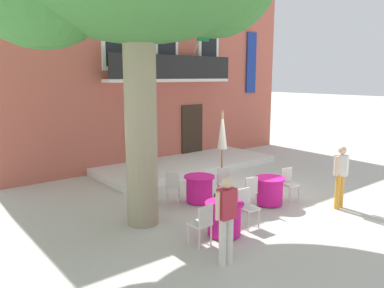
{
  "coord_description": "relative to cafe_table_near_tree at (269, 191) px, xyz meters",
  "views": [
    {
      "loc": [
        -8.2,
        -7.68,
        3.51
      ],
      "look_at": [
        -0.5,
        1.95,
        1.3
      ],
      "focal_mm": 35.61,
      "sensor_mm": 36.0,
      "label": 1
    }
  ],
  "objects": [
    {
      "name": "building_facade",
      "position": [
        0.84,
        8.11,
        3.36
      ],
      "size": [
        13.0,
        5.09,
        7.5
      ],
      "color": "#BC5B4C",
      "rests_on": "ground"
    },
    {
      "name": "cafe_chair_near_tree_1",
      "position": [
        -0.75,
        0.07,
        0.14
      ],
      "size": [
        0.47,
        0.47,
        0.91
      ],
      "color": "silver",
      "rests_on": "ground"
    },
    {
      "name": "ground_plane",
      "position": [
        0.23,
        1.13,
        -0.39
      ],
      "size": [
        120.0,
        120.0,
        0.0
      ],
      "primitive_type": "plane",
      "color": "beige"
    },
    {
      "name": "cafe_table_middle",
      "position": [
        -1.39,
        1.35,
        0.0
      ],
      "size": [
        0.86,
        0.86,
        0.76
      ],
      "color": "#DB1984",
      "rests_on": "ground"
    },
    {
      "name": "cafe_umbrella",
      "position": [
        -0.59,
        1.29,
        1.27
      ],
      "size": [
        0.44,
        0.44,
        2.55
      ],
      "color": "#997A56",
      "rests_on": "ground"
    },
    {
      "name": "cafe_table_front",
      "position": [
        -2.41,
        -0.74,
        0.0
      ],
      "size": [
        0.86,
        0.86,
        0.76
      ],
      "color": "#DB1984",
      "rests_on": "ground"
    },
    {
      "name": "pedestrian_near_entrance",
      "position": [
        -3.3,
        -1.73,
        0.57
      ],
      "size": [
        0.53,
        0.23,
        1.71
      ],
      "color": "silver",
      "rests_on": "ground"
    },
    {
      "name": "cafe_table_near_tree",
      "position": [
        0.0,
        0.0,
        0.0
      ],
      "size": [
        0.86,
        0.86,
        0.76
      ],
      "color": "#DB1984",
      "rests_on": "ground"
    },
    {
      "name": "cafe_chair_middle_0",
      "position": [
        -2.03,
        1.75,
        0.14
      ],
      "size": [
        0.56,
        0.56,
        0.91
      ],
      "color": "silver",
      "rests_on": "ground"
    },
    {
      "name": "cafe_chair_front_1",
      "position": [
        -3.15,
        -0.86,
        0.14
      ],
      "size": [
        0.42,
        0.42,
        0.91
      ],
      "color": "silver",
      "rests_on": "ground"
    },
    {
      "name": "cafe_chair_near_tree_0",
      "position": [
        0.75,
        -0.07,
        0.14
      ],
      "size": [
        0.47,
        0.47,
        0.91
      ],
      "color": "silver",
      "rests_on": "ground"
    },
    {
      "name": "entrance_step_platform",
      "position": [
        0.84,
        4.75,
        -0.27
      ],
      "size": [
        7.02,
        2.76,
        0.25
      ],
      "primitive_type": "cube",
      "color": "silver",
      "rests_on": "ground"
    },
    {
      "name": "pedestrian_mid_plaza",
      "position": [
        1.23,
        -1.37,
        0.57
      ],
      "size": [
        0.53,
        0.39,
        1.7
      ],
      "color": "gold",
      "rests_on": "ground"
    },
    {
      "name": "cafe_chair_front_0",
      "position": [
        -1.65,
        -0.7,
        0.14
      ],
      "size": [
        0.42,
        0.42,
        0.91
      ],
      "color": "silver",
      "rests_on": "ground"
    },
    {
      "name": "cafe_chair_middle_1",
      "position": [
        -0.69,
        1.06,
        0.14
      ],
      "size": [
        0.54,
        0.54,
        0.91
      ],
      "color": "silver",
      "rests_on": "ground"
    }
  ]
}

